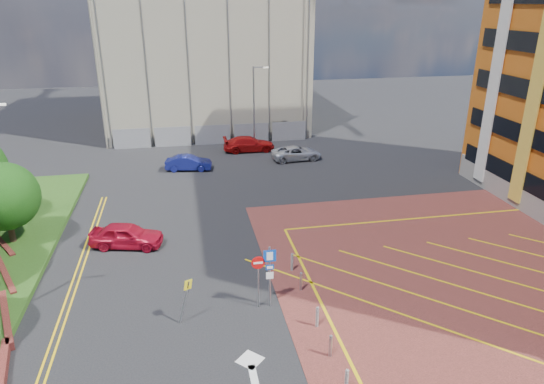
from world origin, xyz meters
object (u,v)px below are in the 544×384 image
object	(u,v)px
lamp_back	(255,104)
sign_cluster	(265,271)
tree_c	(4,197)
car_red_left	(127,235)
car_silver_back	(296,153)
warning_sign	(186,296)
car_blue_back	(189,163)
car_red_back	(249,144)

from	to	relation	value
lamp_back	sign_cluster	bearing A→B (deg)	-97.97
tree_c	lamp_back	bearing A→B (deg)	45.68
tree_c	car_red_left	world-z (taller)	tree_c
tree_c	car_silver_back	world-z (taller)	tree_c
lamp_back	warning_sign	xyz separation A→B (m)	(-7.53, -27.57, -2.93)
car_blue_back	car_silver_back	xyz separation A→B (m)	(9.91, 1.09, -0.01)
lamp_back	car_silver_back	world-z (taller)	lamp_back
warning_sign	tree_c	bearing A→B (deg)	136.41
tree_c	sign_cluster	size ratio (longest dim) A/B	1.53
tree_c	car_red_left	size ratio (longest dim) A/B	1.14
sign_cluster	car_red_back	distance (m)	26.11
lamp_back	sign_cluster	world-z (taller)	lamp_back
car_red_left	warning_sign	bearing A→B (deg)	-144.74
sign_cluster	car_red_left	bearing A→B (deg)	132.75
car_blue_back	sign_cluster	bearing A→B (deg)	-163.38
tree_c	car_red_back	size ratio (longest dim) A/B	0.98
car_red_back	warning_sign	bearing A→B (deg)	166.38
car_red_back	car_blue_back	bearing A→B (deg)	128.66
car_red_left	car_silver_back	xyz separation A→B (m)	(13.97, 14.68, -0.09)
warning_sign	car_silver_back	distance (m)	25.25
warning_sign	sign_cluster	bearing A→B (deg)	8.45
car_red_left	car_red_back	size ratio (longest dim) A/B	0.86
car_red_left	car_red_back	xyz separation A→B (m)	(10.06, 18.27, -0.01)
warning_sign	car_red_left	xyz separation A→B (m)	(-3.32, 8.20, -0.70)
sign_cluster	car_blue_back	world-z (taller)	sign_cluster
sign_cluster	car_red_back	world-z (taller)	sign_cluster
car_red_left	lamp_back	bearing A→B (deg)	-16.04
sign_cluster	car_blue_back	bearing A→B (deg)	98.03
tree_c	lamp_back	distance (m)	25.19
car_blue_back	car_silver_back	size ratio (longest dim) A/B	0.86
warning_sign	car_red_back	bearing A→B (deg)	75.71
lamp_back	car_red_left	distance (m)	22.50
car_red_left	car_blue_back	xyz separation A→B (m)	(4.07, 13.59, -0.08)
tree_c	sign_cluster	distance (m)	16.53
car_red_left	car_blue_back	distance (m)	14.18
warning_sign	car_red_left	distance (m)	8.87
warning_sign	car_red_left	size ratio (longest dim) A/B	0.53
tree_c	car_silver_back	distance (m)	24.74
tree_c	car_red_back	world-z (taller)	tree_c
lamp_back	tree_c	bearing A→B (deg)	-134.32
lamp_back	sign_cluster	xyz separation A→B (m)	(-3.78, -27.02, -2.41)
sign_cluster	warning_sign	bearing A→B (deg)	-171.55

